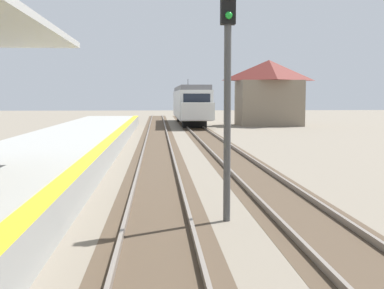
% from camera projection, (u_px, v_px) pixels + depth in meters
% --- Properties ---
extents(track_pair_nearest_platform, '(2.34, 120.00, 0.16)m').
position_uv_depth(track_pair_nearest_platform, '(158.00, 187.00, 15.54)').
color(track_pair_nearest_platform, '#4C3D2D').
rests_on(track_pair_nearest_platform, ground).
extents(track_pair_middle, '(2.34, 120.00, 0.16)m').
position_uv_depth(track_pair_middle, '(267.00, 186.00, 15.77)').
color(track_pair_middle, '#4C3D2D').
rests_on(track_pair_middle, ground).
extents(approaching_train, '(2.93, 19.60, 4.76)m').
position_uv_depth(approaching_train, '(190.00, 103.00, 52.20)').
color(approaching_train, silver).
rests_on(approaching_train, ground).
extents(rail_signal_post, '(0.32, 0.34, 5.20)m').
position_uv_depth(rail_signal_post, '(228.00, 80.00, 11.25)').
color(rail_signal_post, '#4C4C4C').
rests_on(rail_signal_post, ground).
extents(distant_trackside_house, '(6.60, 5.28, 6.40)m').
position_uv_depth(distant_trackside_house, '(269.00, 91.00, 49.71)').
color(distant_trackside_house, '#7F705B').
rests_on(distant_trackside_house, ground).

